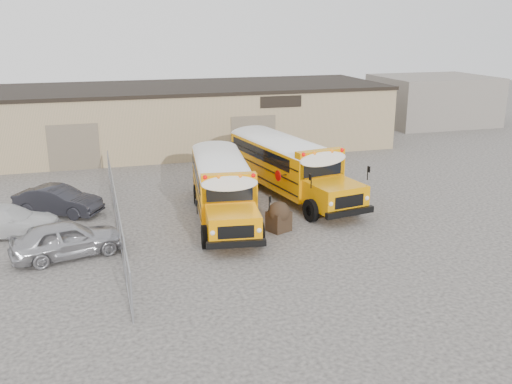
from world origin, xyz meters
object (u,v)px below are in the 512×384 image
object	(u,v)px
car_silver	(67,239)
car_dark	(58,201)
school_bus_left	(212,154)
school_bus_right	(238,140)
tarp_bundle	(279,216)
car_white	(6,221)

from	to	relation	value
car_silver	car_dark	distance (m)	5.77
school_bus_left	school_bus_right	distance (m)	3.82
tarp_bundle	car_silver	world-z (taller)	car_silver
tarp_bundle	car_silver	size ratio (longest dim) A/B	0.31
school_bus_left	tarp_bundle	size ratio (longest dim) A/B	7.38
school_bus_left	school_bus_right	xyz separation A→B (m)	(2.38, 2.98, 0.13)
school_bus_left	car_white	world-z (taller)	school_bus_left
school_bus_right	car_dark	bearing A→B (deg)	-149.04
car_dark	tarp_bundle	bearing A→B (deg)	-88.42
tarp_bundle	school_bus_right	bearing A→B (deg)	84.32
school_bus_right	tarp_bundle	size ratio (longest dim) A/B	7.97
car_silver	car_white	world-z (taller)	car_silver
car_white	tarp_bundle	bearing A→B (deg)	-91.05
car_white	car_dark	distance (m)	3.21
school_bus_left	tarp_bundle	xyz separation A→B (m)	(1.20, -8.92, -0.99)
school_bus_left	tarp_bundle	world-z (taller)	school_bus_left
school_bus_right	car_dark	xyz separation A→B (m)	(-11.00, -6.60, -1.13)
school_bus_right	car_dark	world-z (taller)	school_bus_right
school_bus_right	car_white	world-z (taller)	school_bus_right
tarp_bundle	car_white	distance (m)	12.27
car_dark	car_white	bearing A→B (deg)	168.98
school_bus_right	school_bus_left	bearing A→B (deg)	-128.66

